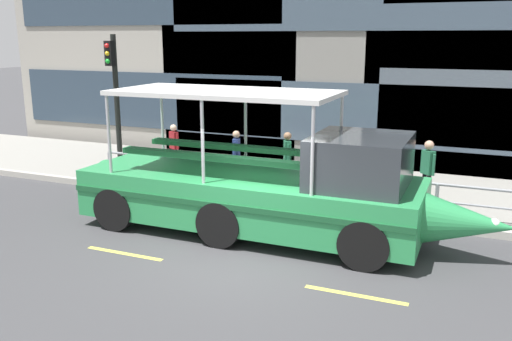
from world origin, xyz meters
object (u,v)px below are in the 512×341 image
object	(u,v)px
duck_tour_boat	(272,190)
pedestrian_mid_right	(236,152)
pedestrian_near_stern	(174,144)
traffic_light_pole	(115,91)
pedestrian_near_bow	(428,167)
pedestrian_mid_left	(287,155)

from	to	relation	value
duck_tour_boat	pedestrian_mid_right	world-z (taller)	duck_tour_boat
pedestrian_near_stern	traffic_light_pole	bearing A→B (deg)	-148.61
pedestrian_near_bow	pedestrian_mid_right	size ratio (longest dim) A/B	1.08
traffic_light_pole	pedestrian_near_stern	bearing A→B (deg)	31.39
traffic_light_pole	pedestrian_near_bow	distance (m)	9.26
duck_tour_boat	pedestrian_mid_left	world-z (taller)	duck_tour_boat
pedestrian_near_bow	pedestrian_near_stern	bearing A→B (deg)	175.30
traffic_light_pole	pedestrian_mid_left	distance (m)	5.61
duck_tour_boat	pedestrian_mid_left	distance (m)	3.19
pedestrian_near_bow	pedestrian_mid_left	distance (m)	3.77
duck_tour_boat	pedestrian_near_bow	xyz separation A→B (m)	(3.02, 2.92, 0.15)
traffic_light_pole	duck_tour_boat	world-z (taller)	traffic_light_pole
pedestrian_mid_left	pedestrian_mid_right	world-z (taller)	pedestrian_mid_left
pedestrian_near_bow	pedestrian_mid_left	bearing A→B (deg)	177.28
duck_tour_boat	pedestrian_near_stern	xyz separation A→B (m)	(-4.65, 3.55, 0.06)
pedestrian_mid_left	traffic_light_pole	bearing A→B (deg)	-175.38
traffic_light_pole	duck_tour_boat	size ratio (longest dim) A/B	0.44
traffic_light_pole	pedestrian_mid_right	xyz separation A→B (m)	(3.82, 0.40, -1.62)
pedestrian_near_bow	pedestrian_near_stern	size ratio (longest dim) A/B	1.11
traffic_light_pole	pedestrian_near_bow	bearing A→B (deg)	1.60
duck_tour_boat	pedestrian_near_bow	distance (m)	4.21
pedestrian_near_bow	pedestrian_near_stern	world-z (taller)	pedestrian_near_bow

